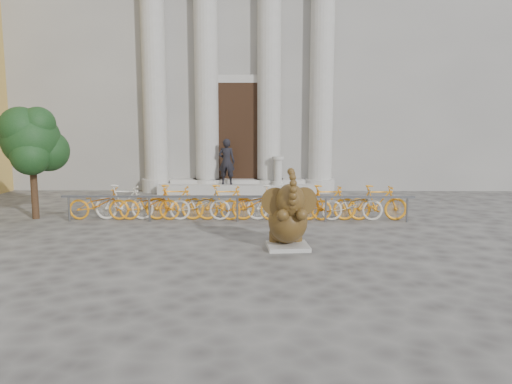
{
  "coord_description": "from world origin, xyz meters",
  "views": [
    {
      "loc": [
        0.96,
        -9.61,
        2.81
      ],
      "look_at": [
        0.8,
        2.11,
        1.1
      ],
      "focal_mm": 35.0,
      "sensor_mm": 36.0,
      "label": 1
    }
  ],
  "objects_px": {
    "bike_rack": "(237,202)",
    "pedestrian": "(227,162)",
    "elephant_statue": "(288,220)",
    "tree": "(32,141)"
  },
  "relations": [
    {
      "from": "elephant_statue",
      "to": "tree",
      "type": "bearing_deg",
      "value": 149.33
    },
    {
      "from": "tree",
      "to": "pedestrian",
      "type": "bearing_deg",
      "value": 44.04
    },
    {
      "from": "elephant_statue",
      "to": "pedestrian",
      "type": "relative_size",
      "value": 1.04
    },
    {
      "from": "elephant_statue",
      "to": "tree",
      "type": "distance_m",
      "value": 7.87
    },
    {
      "from": "bike_rack",
      "to": "elephant_statue",
      "type": "bearing_deg",
      "value": -67.99
    },
    {
      "from": "bike_rack",
      "to": "tree",
      "type": "distance_m",
      "value": 5.98
    },
    {
      "from": "pedestrian",
      "to": "tree",
      "type": "bearing_deg",
      "value": 51.23
    },
    {
      "from": "elephant_statue",
      "to": "tree",
      "type": "xyz_separation_m",
      "value": [
        -7.0,
        3.24,
        1.55
      ]
    },
    {
      "from": "bike_rack",
      "to": "tree",
      "type": "bearing_deg",
      "value": 179.01
    },
    {
      "from": "bike_rack",
      "to": "pedestrian",
      "type": "xyz_separation_m",
      "value": [
        -0.65,
        5.01,
        0.73
      ]
    }
  ]
}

